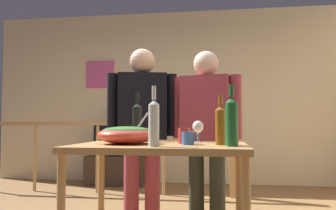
{
  "coord_description": "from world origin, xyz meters",
  "views": [
    {
      "loc": [
        0.77,
        -2.8,
        0.94
      ],
      "look_at": [
        0.38,
        -0.17,
        1.08
      ],
      "focal_mm": 37.48,
      "sensor_mm": 36.0,
      "label": 1
    }
  ],
  "objects_px": {
    "wine_bottle_amber": "(221,124)",
    "mug_blue": "(188,138)",
    "wine_glass": "(198,128)",
    "wine_bottle_dark": "(137,121)",
    "person_standing_left": "(142,123)",
    "mug_red": "(184,136)",
    "salad_bowl": "(127,134)",
    "framed_picture": "(100,75)",
    "wine_bottle_green": "(232,121)",
    "wine_bottle_clear": "(154,122)",
    "tv_console": "(116,170)",
    "stair_railing": "(139,144)",
    "flat_screen_tv": "(116,136)",
    "person_standing_right": "(206,126)",
    "serving_table": "(160,158)"
  },
  "relations": [
    {
      "from": "flat_screen_tv",
      "to": "wine_bottle_amber",
      "type": "bearing_deg",
      "value": -61.67
    },
    {
      "from": "tv_console",
      "to": "salad_bowl",
      "type": "relative_size",
      "value": 2.31
    },
    {
      "from": "stair_railing",
      "to": "framed_picture",
      "type": "bearing_deg",
      "value": 133.16
    },
    {
      "from": "serving_table",
      "to": "wine_bottle_green",
      "type": "height_order",
      "value": "wine_bottle_green"
    },
    {
      "from": "mug_blue",
      "to": "serving_table",
      "type": "bearing_deg",
      "value": 167.71
    },
    {
      "from": "wine_glass",
      "to": "wine_bottle_clear",
      "type": "height_order",
      "value": "wine_bottle_clear"
    },
    {
      "from": "person_standing_left",
      "to": "mug_blue",
      "type": "bearing_deg",
      "value": 109.67
    },
    {
      "from": "serving_table",
      "to": "wine_bottle_clear",
      "type": "height_order",
      "value": "wine_bottle_clear"
    },
    {
      "from": "tv_console",
      "to": "person_standing_right",
      "type": "relative_size",
      "value": 0.58
    },
    {
      "from": "mug_red",
      "to": "wine_glass",
      "type": "bearing_deg",
      "value": 67.84
    },
    {
      "from": "flat_screen_tv",
      "to": "wine_bottle_clear",
      "type": "bearing_deg",
      "value": -69.37
    },
    {
      "from": "wine_bottle_green",
      "to": "wine_bottle_amber",
      "type": "relative_size",
      "value": 1.16
    },
    {
      "from": "wine_bottle_clear",
      "to": "mug_blue",
      "type": "height_order",
      "value": "wine_bottle_clear"
    },
    {
      "from": "wine_bottle_amber",
      "to": "person_standing_left",
      "type": "relative_size",
      "value": 0.2
    },
    {
      "from": "wine_bottle_amber",
      "to": "mug_blue",
      "type": "distance_m",
      "value": 0.23
    },
    {
      "from": "salad_bowl",
      "to": "wine_bottle_dark",
      "type": "bearing_deg",
      "value": 90.08
    },
    {
      "from": "mug_blue",
      "to": "person_standing_right",
      "type": "relative_size",
      "value": 0.07
    },
    {
      "from": "person_standing_left",
      "to": "tv_console",
      "type": "bearing_deg",
      "value": -81.32
    },
    {
      "from": "tv_console",
      "to": "wine_bottle_clear",
      "type": "xyz_separation_m",
      "value": [
        1.19,
        -3.2,
        0.73
      ]
    },
    {
      "from": "wine_glass",
      "to": "wine_bottle_amber",
      "type": "bearing_deg",
      "value": -61.11
    },
    {
      "from": "framed_picture",
      "to": "mug_red",
      "type": "xyz_separation_m",
      "value": [
        1.71,
        -3.16,
        -0.89
      ]
    },
    {
      "from": "flat_screen_tv",
      "to": "person_standing_right",
      "type": "relative_size",
      "value": 0.45
    },
    {
      "from": "salad_bowl",
      "to": "wine_bottle_green",
      "type": "relative_size",
      "value": 1.04
    },
    {
      "from": "salad_bowl",
      "to": "mug_red",
      "type": "xyz_separation_m",
      "value": [
        0.38,
        0.09,
        -0.01
      ]
    },
    {
      "from": "wine_bottle_green",
      "to": "wine_bottle_clear",
      "type": "distance_m",
      "value": 0.47
    },
    {
      "from": "stair_railing",
      "to": "wine_bottle_amber",
      "type": "height_order",
      "value": "wine_bottle_amber"
    },
    {
      "from": "wine_bottle_green",
      "to": "wine_bottle_amber",
      "type": "bearing_deg",
      "value": 117.81
    },
    {
      "from": "wine_glass",
      "to": "wine_bottle_dark",
      "type": "distance_m",
      "value": 0.46
    },
    {
      "from": "wine_bottle_green",
      "to": "mug_blue",
      "type": "bearing_deg",
      "value": 158.82
    },
    {
      "from": "wine_glass",
      "to": "person_standing_right",
      "type": "height_order",
      "value": "person_standing_right"
    },
    {
      "from": "wine_bottle_clear",
      "to": "mug_blue",
      "type": "bearing_deg",
      "value": 48.07
    },
    {
      "from": "wine_glass",
      "to": "person_standing_left",
      "type": "distance_m",
      "value": 0.65
    },
    {
      "from": "wine_glass",
      "to": "mug_blue",
      "type": "relative_size",
      "value": 1.35
    },
    {
      "from": "wine_bottle_amber",
      "to": "wine_bottle_dark",
      "type": "height_order",
      "value": "wine_bottle_dark"
    },
    {
      "from": "framed_picture",
      "to": "wine_bottle_green",
      "type": "bearing_deg",
      "value": -59.14
    },
    {
      "from": "framed_picture",
      "to": "tv_console",
      "type": "bearing_deg",
      "value": -37.88
    },
    {
      "from": "mug_red",
      "to": "wine_bottle_amber",
      "type": "bearing_deg",
      "value": -22.03
    },
    {
      "from": "stair_railing",
      "to": "wine_bottle_amber",
      "type": "bearing_deg",
      "value": -65.12
    },
    {
      "from": "serving_table",
      "to": "person_standing_right",
      "type": "relative_size",
      "value": 0.73
    },
    {
      "from": "stair_railing",
      "to": "person_standing_left",
      "type": "relative_size",
      "value": 2.34
    },
    {
      "from": "mug_red",
      "to": "wine_bottle_dark",
      "type": "bearing_deg",
      "value": 149.63
    },
    {
      "from": "framed_picture",
      "to": "serving_table",
      "type": "height_order",
      "value": "framed_picture"
    },
    {
      "from": "framed_picture",
      "to": "wine_bottle_clear",
      "type": "height_order",
      "value": "framed_picture"
    },
    {
      "from": "tv_console",
      "to": "serving_table",
      "type": "relative_size",
      "value": 0.79
    },
    {
      "from": "flat_screen_tv",
      "to": "wine_bottle_amber",
      "type": "relative_size",
      "value": 2.15
    },
    {
      "from": "wine_bottle_green",
      "to": "person_standing_right",
      "type": "height_order",
      "value": "person_standing_right"
    },
    {
      "from": "flat_screen_tv",
      "to": "wine_bottle_dark",
      "type": "height_order",
      "value": "wine_bottle_dark"
    },
    {
      "from": "flat_screen_tv",
      "to": "person_standing_right",
      "type": "xyz_separation_m",
      "value": [
        1.47,
        -2.24,
        0.17
      ]
    },
    {
      "from": "person_standing_left",
      "to": "mug_red",
      "type": "bearing_deg",
      "value": 112.23
    },
    {
      "from": "framed_picture",
      "to": "salad_bowl",
      "type": "relative_size",
      "value": 1.2
    }
  ]
}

